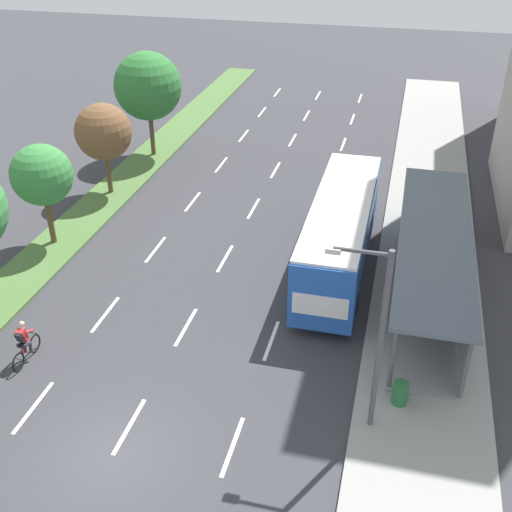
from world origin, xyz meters
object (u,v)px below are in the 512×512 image
object	(u,v)px
bus_shelter	(439,259)
median_tree_fifth	(148,86)
bus	(340,227)
median_tree_third	(42,175)
cyclist	(24,344)
median_tree_fourth	(103,132)
streetlight	(376,331)
trash_bin	(400,393)

from	to	relation	value
bus_shelter	median_tree_fifth	size ratio (longest dim) A/B	2.08
bus	median_tree_third	xyz separation A→B (m)	(-13.78, -1.22, 1.57)
cyclist	bus_shelter	bearing A→B (deg)	28.65
median_tree_fourth	streetlight	size ratio (longest dim) A/B	0.78
median_tree_fourth	bus	bearing A→B (deg)	-19.36
trash_bin	median_tree_fifth	bearing A→B (deg)	130.92
cyclist	trash_bin	size ratio (longest dim) A/B	2.14
streetlight	median_tree_fifth	bearing A→B (deg)	127.42
bus	median_tree_fourth	xyz separation A→B (m)	(-13.60, 4.78, 1.59)
median_tree_third	median_tree_fifth	bearing A→B (deg)	88.35
cyclist	median_tree_third	distance (m)	9.33
bus	trash_bin	world-z (taller)	bus
bus_shelter	streetlight	size ratio (longest dim) A/B	2.08
trash_bin	bus	bearing A→B (deg)	110.83
bus	median_tree_fifth	xyz separation A→B (m)	(-13.44, 10.78, 2.46)
cyclist	median_tree_fourth	xyz separation A→B (m)	(-3.36, 14.15, 2.86)
bus	bus_shelter	bearing A→B (deg)	-18.60
cyclist	median_tree_fifth	size ratio (longest dim) A/B	0.28
median_tree_fifth	median_tree_third	bearing A→B (deg)	-91.65
bus	trash_bin	bearing A→B (deg)	-69.17
trash_bin	streetlight	bearing A→B (deg)	-130.62
cyclist	median_tree_third	xyz separation A→B (m)	(-3.55, 8.15, 2.84)
bus	median_tree_third	distance (m)	13.92
bus	streetlight	distance (m)	10.02
cyclist	median_tree_fourth	bearing A→B (deg)	103.37
median_tree_third	cyclist	bearing A→B (deg)	-66.49
cyclist	median_tree_fifth	bearing A→B (deg)	99.02
bus_shelter	bus	distance (m)	4.52
median_tree_third	trash_bin	size ratio (longest dim) A/B	5.84
streetlight	median_tree_fourth	bearing A→B (deg)	137.61
cyclist	bus	bearing A→B (deg)	42.48
cyclist	median_tree_fifth	world-z (taller)	median_tree_fifth
bus_shelter	streetlight	distance (m)	8.68
bus_shelter	trash_bin	xyz separation A→B (m)	(-1.08, -6.97, -1.29)
cyclist	median_tree_fourth	size ratio (longest dim) A/B	0.36
median_tree_third	median_tree_fourth	size ratio (longest dim) A/B	0.97
median_tree_fourth	median_tree_fifth	world-z (taller)	median_tree_fifth
median_tree_fourth	median_tree_fifth	size ratio (longest dim) A/B	0.78
bus	median_tree_fourth	world-z (taller)	median_tree_fourth
median_tree_third	median_tree_fourth	xyz separation A→B (m)	(0.18, 6.00, 0.02)
cyclist	trash_bin	distance (m)	13.47
median_tree_fourth	streetlight	world-z (taller)	streetlight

